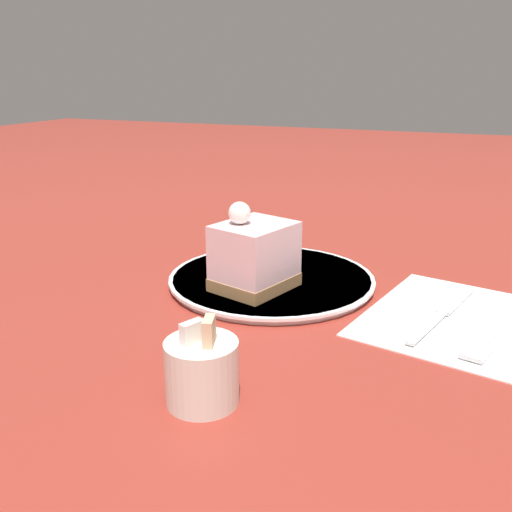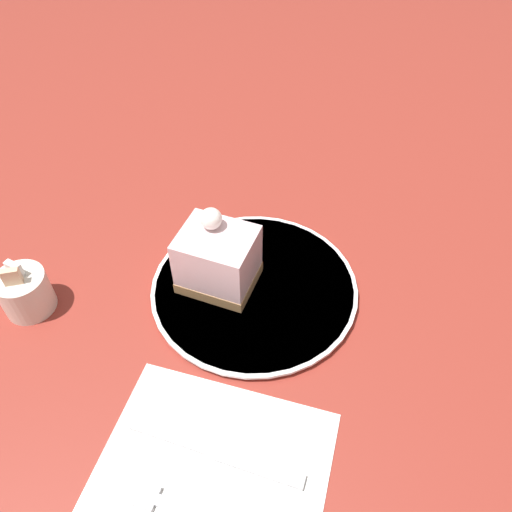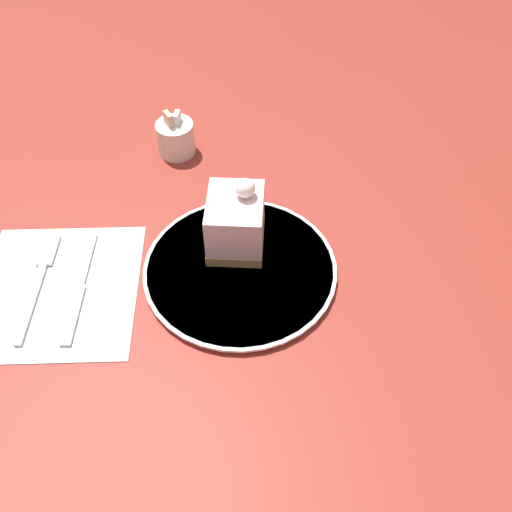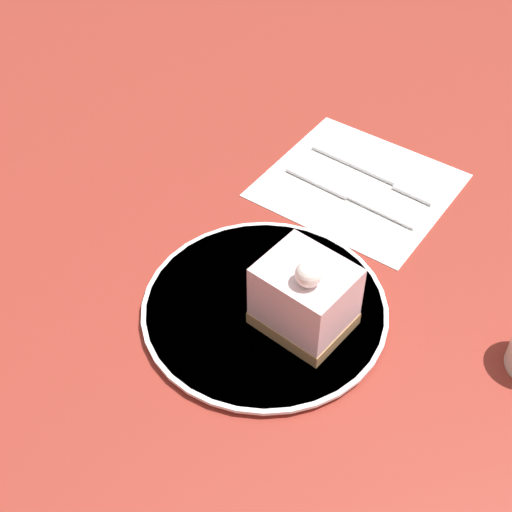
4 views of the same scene
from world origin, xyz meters
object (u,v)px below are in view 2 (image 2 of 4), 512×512
(plate, at_px, (254,288))
(sugar_bowl, at_px, (25,292))
(knife, at_px, (231,458))
(cake_slice, at_px, (218,259))
(fork, at_px, (176,507))

(plate, height_order, sugar_bowl, sugar_bowl)
(knife, distance_m, sugar_bowl, 0.32)
(cake_slice, height_order, knife, cake_slice)
(plate, distance_m, cake_slice, 0.06)
(plate, distance_m, fork, 0.27)
(plate, bearing_deg, cake_slice, 83.49)
(plate, height_order, fork, plate)
(fork, bearing_deg, knife, -28.88)
(cake_slice, xyz_separation_m, sugar_bowl, (-0.05, 0.23, -0.02))
(cake_slice, xyz_separation_m, knife, (-0.22, -0.04, -0.05))
(sugar_bowl, bearing_deg, fork, -134.61)
(knife, bearing_deg, sugar_bowl, 71.67)
(plate, relative_size, fork, 1.45)
(cake_slice, relative_size, fork, 0.60)
(fork, height_order, sugar_bowl, sugar_bowl)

